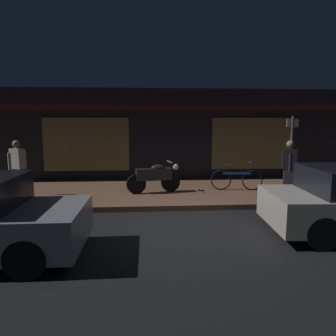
{
  "coord_description": "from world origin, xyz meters",
  "views": [
    {
      "loc": [
        -0.93,
        -6.85,
        2.33
      ],
      "look_at": [
        -0.29,
        2.4,
        0.95
      ],
      "focal_mm": 32.98,
      "sensor_mm": 36.0,
      "label": 1
    }
  ],
  "objects_px": {
    "motorcycle": "(155,177)",
    "sign_post": "(291,145)",
    "bicycle_parked": "(236,179)",
    "person_photographer": "(18,168)",
    "person_bystander": "(289,168)"
  },
  "relations": [
    {
      "from": "motorcycle",
      "to": "sign_post",
      "type": "height_order",
      "value": "sign_post"
    },
    {
      "from": "motorcycle",
      "to": "bicycle_parked",
      "type": "height_order",
      "value": "motorcycle"
    },
    {
      "from": "sign_post",
      "to": "person_photographer",
      "type": "bearing_deg",
      "value": -167.83
    },
    {
      "from": "motorcycle",
      "to": "person_photographer",
      "type": "relative_size",
      "value": 1.01
    },
    {
      "from": "bicycle_parked",
      "to": "person_bystander",
      "type": "xyz_separation_m",
      "value": [
        1.19,
        -1.12,
        0.52
      ]
    },
    {
      "from": "person_photographer",
      "to": "sign_post",
      "type": "bearing_deg",
      "value": 12.17
    },
    {
      "from": "person_bystander",
      "to": "sign_post",
      "type": "height_order",
      "value": "sign_post"
    },
    {
      "from": "motorcycle",
      "to": "bicycle_parked",
      "type": "relative_size",
      "value": 1.02
    },
    {
      "from": "bicycle_parked",
      "to": "sign_post",
      "type": "distance_m",
      "value": 3.01
    },
    {
      "from": "bicycle_parked",
      "to": "sign_post",
      "type": "relative_size",
      "value": 0.69
    },
    {
      "from": "person_photographer",
      "to": "motorcycle",
      "type": "bearing_deg",
      "value": 5.27
    },
    {
      "from": "bicycle_parked",
      "to": "person_bystander",
      "type": "bearing_deg",
      "value": -43.38
    },
    {
      "from": "motorcycle",
      "to": "person_photographer",
      "type": "bearing_deg",
      "value": -174.73
    },
    {
      "from": "motorcycle",
      "to": "person_bystander",
      "type": "height_order",
      "value": "person_bystander"
    },
    {
      "from": "motorcycle",
      "to": "bicycle_parked",
      "type": "bearing_deg",
      "value": 3.48
    }
  ]
}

